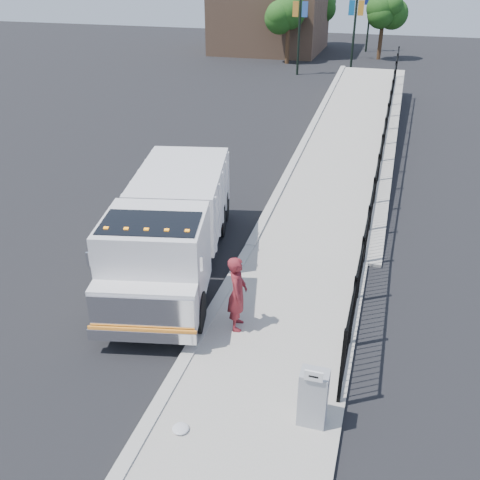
# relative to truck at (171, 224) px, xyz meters

# --- Properties ---
(ground) EXTENTS (120.00, 120.00, 0.00)m
(ground) POSITION_rel_truck_xyz_m (1.82, -2.06, -1.55)
(ground) COLOR black
(ground) RESTS_ON ground
(sidewalk) EXTENTS (3.55, 12.00, 0.12)m
(sidewalk) POSITION_rel_truck_xyz_m (3.75, -4.06, -1.49)
(sidewalk) COLOR #9E998E
(sidewalk) RESTS_ON ground
(curb) EXTENTS (0.30, 12.00, 0.16)m
(curb) POSITION_rel_truck_xyz_m (1.82, -4.06, -1.47)
(curb) COLOR #ADAAA3
(curb) RESTS_ON ground
(ramp) EXTENTS (3.95, 24.06, 3.19)m
(ramp) POSITION_rel_truck_xyz_m (3.95, 13.94, -1.55)
(ramp) COLOR #9E998E
(ramp) RESTS_ON ground
(iron_fence) EXTENTS (0.10, 28.00, 1.80)m
(iron_fence) POSITION_rel_truck_xyz_m (5.37, 9.94, -0.65)
(iron_fence) COLOR black
(iron_fence) RESTS_ON ground
(truck) EXTENTS (4.18, 8.38, 2.75)m
(truck) POSITION_rel_truck_xyz_m (0.00, 0.00, 0.00)
(truck) COLOR black
(truck) RESTS_ON ground
(worker) EXTENTS (0.60, 0.80, 1.96)m
(worker) POSITION_rel_truck_xyz_m (2.63, -2.21, -0.44)
(worker) COLOR maroon
(worker) RESTS_ON sidewalk
(utility_cabinet) EXTENTS (0.55, 0.40, 1.25)m
(utility_cabinet) POSITION_rel_truck_xyz_m (4.92, -4.75, -0.80)
(utility_cabinet) COLOR gray
(utility_cabinet) RESTS_ON sidewalk
(arrow_sign) EXTENTS (0.35, 0.04, 0.22)m
(arrow_sign) POSITION_rel_truck_xyz_m (4.92, -4.97, -0.07)
(arrow_sign) COLOR white
(arrow_sign) RESTS_ON utility_cabinet
(debris) EXTENTS (0.33, 0.33, 0.08)m
(debris) POSITION_rel_truck_xyz_m (2.52, -5.70, -1.38)
(debris) COLOR silver
(debris) RESTS_ON sidewalk
(light_pole_0) EXTENTS (3.77, 0.22, 8.00)m
(light_pole_0) POSITION_rel_truck_xyz_m (-1.92, 30.61, 2.82)
(light_pole_0) COLOR black
(light_pole_0) RESTS_ON ground
(light_pole_1) EXTENTS (3.77, 0.22, 8.00)m
(light_pole_1) POSITION_rel_truck_xyz_m (1.41, 32.95, 2.82)
(light_pole_1) COLOR black
(light_pole_1) RESTS_ON ground
(light_pole_2) EXTENTS (3.77, 0.22, 8.00)m
(light_pole_2) POSITION_rel_truck_xyz_m (-2.49, 38.69, 2.82)
(light_pole_2) COLOR black
(light_pole_2) RESTS_ON ground
(light_pole_3) EXTENTS (3.78, 0.22, 8.00)m
(light_pole_3) POSITION_rel_truck_xyz_m (1.75, 43.91, 2.82)
(light_pole_3) COLOR black
(light_pole_3) RESTS_ON ground
(tree_0) EXTENTS (2.94, 2.94, 5.47)m
(tree_0) POSITION_rel_truck_xyz_m (-4.05, 35.26, 2.42)
(tree_0) COLOR #382314
(tree_0) RESTS_ON ground
(tree_1) EXTENTS (2.44, 2.44, 5.22)m
(tree_1) POSITION_rel_truck_xyz_m (3.51, 39.84, 2.39)
(tree_1) COLOR #382314
(tree_1) RESTS_ON ground
(tree_2) EXTENTS (3.19, 3.19, 5.59)m
(tree_2) POSITION_rel_truck_xyz_m (-3.19, 46.96, 2.42)
(tree_2) COLOR #382314
(tree_2) RESTS_ON ground
(building) EXTENTS (10.00, 10.00, 8.00)m
(building) POSITION_rel_truck_xyz_m (-7.18, 41.94, 2.45)
(building) COLOR #8C664C
(building) RESTS_ON ground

